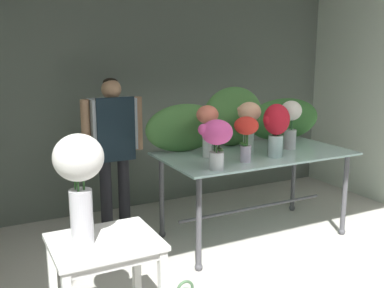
{
  "coord_description": "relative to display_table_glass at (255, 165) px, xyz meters",
  "views": [
    {
      "loc": [
        -2.13,
        -1.68,
        1.88
      ],
      "look_at": [
        -0.61,
        1.28,
        1.17
      ],
      "focal_mm": 41.76,
      "sensor_mm": 36.0,
      "label": 1
    }
  ],
  "objects": [
    {
      "name": "vase_peach_lilies",
      "position": [
        -0.04,
        0.06,
        0.45
      ],
      "size": [
        0.23,
        0.23,
        0.5
      ],
      "color": "silver",
      "rests_on": "display_table_glass"
    },
    {
      "name": "vase_crimson_roses",
      "position": [
        0.06,
        -0.23,
        0.42
      ],
      "size": [
        0.26,
        0.25,
        0.5
      ],
      "color": "silver",
      "rests_on": "display_table_glass"
    },
    {
      "name": "wall_back",
      "position": [
        -0.38,
        1.47,
        0.71
      ],
      "size": [
        4.87,
        0.12,
        2.91
      ],
      "primitive_type": "cube",
      "color": "slate",
      "rests_on": "ground"
    },
    {
      "name": "vase_white_roses_tall",
      "position": [
        -1.96,
        -1.0,
        0.41
      ],
      "size": [
        0.3,
        0.3,
        0.68
      ],
      "color": "silver",
      "rests_on": "side_table_white"
    },
    {
      "name": "side_table_white",
      "position": [
        -1.82,
        -1.0,
        -0.13
      ],
      "size": [
        0.66,
        0.55,
        0.73
      ],
      "color": "white",
      "rests_on": "ground"
    },
    {
      "name": "vase_scarlet_tulips",
      "position": [
        -0.29,
        -0.26,
        0.41
      ],
      "size": [
        0.22,
        0.22,
        0.41
      ],
      "color": "silver",
      "rests_on": "display_table_glass"
    },
    {
      "name": "ground_plane",
      "position": [
        -0.38,
        -0.19,
        -0.75
      ],
      "size": [
        7.3,
        7.3,
        0.0
      ],
      "primitive_type": "plane",
      "color": "beige"
    },
    {
      "name": "vase_coral_dahlias",
      "position": [
        -0.5,
        0.07,
        0.45
      ],
      "size": [
        0.21,
        0.21,
        0.49
      ],
      "color": "silver",
      "rests_on": "display_table_glass"
    },
    {
      "name": "vase_ivory_stock",
      "position": [
        0.41,
        -0.02,
        0.43
      ],
      "size": [
        0.24,
        0.21,
        0.49
      ],
      "color": "silver",
      "rests_on": "display_table_glass"
    },
    {
      "name": "vase_fuchsia_hydrangea",
      "position": [
        -0.67,
        -0.37,
        0.41
      ],
      "size": [
        0.3,
        0.27,
        0.43
      ],
      "color": "silver",
      "rests_on": "display_table_glass"
    },
    {
      "name": "florist",
      "position": [
        -1.2,
        0.79,
        0.25
      ],
      "size": [
        0.64,
        0.24,
        1.6
      ],
      "color": "#232328",
      "rests_on": "ground"
    },
    {
      "name": "display_table_glass",
      "position": [
        0.0,
        0.0,
        0.0
      ],
      "size": [
        1.88,
        0.99,
        0.88
      ],
      "color": "#A8CFC9",
      "rests_on": "ground"
    },
    {
      "name": "foliage_backdrop",
      "position": [
        0.02,
        0.38,
        0.39
      ],
      "size": [
        2.13,
        0.24,
        0.62
      ],
      "color": "#477F3D",
      "rests_on": "display_table_glass"
    }
  ]
}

